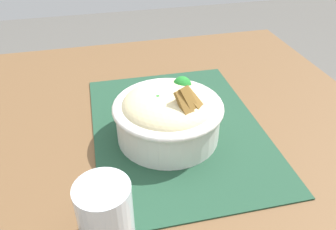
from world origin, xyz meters
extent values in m
cube|color=brown|center=(0.00, 0.00, 0.69)|extent=(1.00, 0.91, 0.03)
cylinder|color=brown|center=(0.44, -0.40, 0.34)|extent=(0.04, 0.04, 0.67)
cylinder|color=brown|center=(0.44, 0.40, 0.34)|extent=(0.04, 0.04, 0.67)
cube|color=#1E422D|center=(0.03, -0.01, 0.71)|extent=(0.47, 0.34, 0.00)
cylinder|color=silver|center=(0.01, 0.01, 0.75)|extent=(0.20, 0.20, 0.08)
torus|color=silver|center=(0.01, 0.01, 0.78)|extent=(0.21, 0.21, 0.01)
ellipsoid|color=beige|center=(0.01, 0.01, 0.78)|extent=(0.24, 0.24, 0.07)
sphere|color=#207A2A|center=(0.04, -0.03, 0.80)|extent=(0.04, 0.04, 0.04)
sphere|color=#207A2A|center=(0.00, 0.03, 0.80)|extent=(0.03, 0.03, 0.03)
cylinder|color=orange|center=(-0.01, 0.01, 0.79)|extent=(0.02, 0.03, 0.01)
cylinder|color=orange|center=(0.02, 0.00, 0.79)|extent=(0.01, 0.04, 0.01)
cylinder|color=orange|center=(0.03, 0.02, 0.79)|extent=(0.03, 0.03, 0.01)
cube|color=brown|center=(-0.04, -0.01, 0.81)|extent=(0.05, 0.03, 0.04)
cube|color=brown|center=(-0.03, -0.02, 0.81)|extent=(0.05, 0.04, 0.05)
cube|color=brown|center=(-0.03, -0.03, 0.81)|extent=(0.05, 0.05, 0.04)
cube|color=silver|center=(0.14, -0.03, 0.71)|extent=(0.02, 0.07, 0.00)
cube|color=silver|center=(0.13, 0.01, 0.71)|extent=(0.01, 0.01, 0.00)
cube|color=silver|center=(0.13, 0.03, 0.71)|extent=(0.02, 0.03, 0.00)
cube|color=silver|center=(0.14, 0.06, 0.71)|extent=(0.00, 0.02, 0.00)
cube|color=silver|center=(0.13, 0.06, 0.71)|extent=(0.00, 0.02, 0.00)
cube|color=silver|center=(0.13, 0.05, 0.71)|extent=(0.00, 0.02, 0.00)
cube|color=silver|center=(0.12, 0.05, 0.71)|extent=(0.00, 0.02, 0.00)
cylinder|color=silver|center=(-0.20, 0.15, 0.76)|extent=(0.08, 0.08, 0.10)
cylinder|color=silver|center=(-0.20, 0.15, 0.73)|extent=(0.07, 0.07, 0.05)
camera|label=1|loc=(-0.50, 0.13, 1.13)|focal=36.32mm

